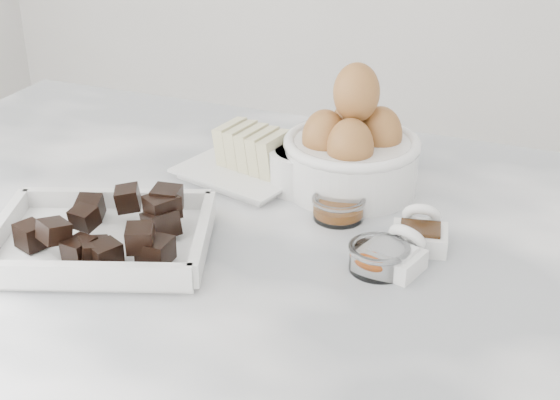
# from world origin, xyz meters

# --- Properties ---
(marble_slab) EXTENTS (1.20, 0.80, 0.04)m
(marble_slab) POSITION_xyz_m (0.00, 0.00, 0.92)
(marble_slab) COLOR white
(marble_slab) RESTS_ON cabinet
(chocolate_dish) EXTENTS (0.29, 0.26, 0.06)m
(chocolate_dish) POSITION_xyz_m (-0.15, -0.09, 0.97)
(chocolate_dish) COLOR white
(chocolate_dish) RESTS_ON marble_slab
(butter_plate) EXTENTS (0.20, 0.20, 0.07)m
(butter_plate) POSITION_xyz_m (-0.08, 0.16, 0.96)
(butter_plate) COLOR white
(butter_plate) RESTS_ON marble_slab
(sugar_ramekin) EXTENTS (0.09, 0.09, 0.05)m
(sugar_ramekin) POSITION_xyz_m (0.00, 0.15, 0.97)
(sugar_ramekin) COLOR white
(sugar_ramekin) RESTS_ON marble_slab
(egg_bowl) EXTENTS (0.18, 0.18, 0.17)m
(egg_bowl) POSITION_xyz_m (0.06, 0.17, 1.00)
(egg_bowl) COLOR white
(egg_bowl) RESTS_ON marble_slab
(honey_bowl) EXTENTS (0.07, 0.07, 0.03)m
(honey_bowl) POSITION_xyz_m (0.07, 0.09, 0.95)
(honey_bowl) COLOR white
(honey_bowl) RESTS_ON marble_slab
(zest_bowl) EXTENTS (0.07, 0.07, 0.03)m
(zest_bowl) POSITION_xyz_m (0.15, -0.01, 0.96)
(zest_bowl) COLOR white
(zest_bowl) RESTS_ON marble_slab
(vanilla_spoon) EXTENTS (0.07, 0.08, 0.05)m
(vanilla_spoon) POSITION_xyz_m (0.18, 0.06, 0.96)
(vanilla_spoon) COLOR white
(vanilla_spoon) RESTS_ON marble_slab
(salt_spoon) EXTENTS (0.07, 0.09, 0.05)m
(salt_spoon) POSITION_xyz_m (0.17, 0.00, 0.96)
(salt_spoon) COLOR white
(salt_spoon) RESTS_ON marble_slab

